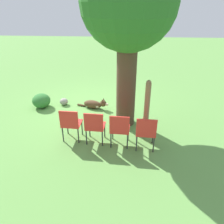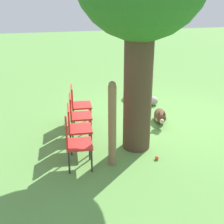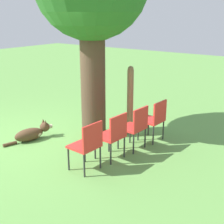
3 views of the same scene
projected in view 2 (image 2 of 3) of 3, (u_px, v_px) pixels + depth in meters
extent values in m
plane|color=#609947|center=(156.00, 124.00, 6.80)|extent=(30.00, 30.00, 0.00)
cylinder|color=#4C3828|center=(138.00, 84.00, 5.40)|extent=(0.50, 0.50, 2.45)
ellipsoid|color=#513823|center=(160.00, 115.00, 6.92)|extent=(0.41, 0.65, 0.26)
ellipsoid|color=#C6B293|center=(160.00, 119.00, 6.77)|extent=(0.27, 0.26, 0.15)
sphere|color=#513823|center=(161.00, 118.00, 6.56)|extent=(0.25, 0.25, 0.20)
cylinder|color=#C6B293|center=(162.00, 121.00, 6.46)|extent=(0.11, 0.11, 0.08)
cone|color=#513823|center=(164.00, 113.00, 6.51)|extent=(0.06, 0.06, 0.09)
cone|color=#513823|center=(159.00, 113.00, 6.52)|extent=(0.06, 0.06, 0.09)
cylinder|color=#513823|center=(158.00, 112.00, 7.33)|extent=(0.13, 0.28, 0.06)
cylinder|color=#846647|center=(112.00, 127.00, 5.03)|extent=(0.13, 0.13, 1.38)
sphere|color=#846647|center=(112.00, 85.00, 4.76)|extent=(0.12, 0.12, 0.12)
cube|color=red|center=(81.00, 105.00, 6.70)|extent=(0.44, 0.46, 0.04)
cube|color=red|center=(72.00, 96.00, 6.59)|extent=(0.06, 0.44, 0.41)
cylinder|color=#2D2D2D|center=(89.00, 111.00, 6.98)|extent=(0.03, 0.03, 0.40)
cylinder|color=#2D2D2D|center=(91.00, 117.00, 6.63)|extent=(0.03, 0.03, 0.40)
cylinder|color=#2D2D2D|center=(73.00, 112.00, 6.93)|extent=(0.03, 0.03, 0.40)
cylinder|color=#2D2D2D|center=(74.00, 118.00, 6.58)|extent=(0.03, 0.03, 0.40)
cube|color=red|center=(81.00, 116.00, 6.15)|extent=(0.44, 0.46, 0.04)
cube|color=red|center=(70.00, 106.00, 6.04)|extent=(0.06, 0.44, 0.41)
cylinder|color=#2D2D2D|center=(89.00, 122.00, 6.44)|extent=(0.03, 0.03, 0.40)
cylinder|color=#2D2D2D|center=(91.00, 129.00, 6.09)|extent=(0.03, 0.03, 0.40)
cylinder|color=#2D2D2D|center=(72.00, 123.00, 6.38)|extent=(0.03, 0.03, 0.40)
cylinder|color=#2D2D2D|center=(73.00, 131.00, 6.04)|extent=(0.03, 0.03, 0.40)
cube|color=red|center=(80.00, 129.00, 5.61)|extent=(0.44, 0.46, 0.04)
cube|color=red|center=(69.00, 118.00, 5.50)|extent=(0.06, 0.44, 0.41)
cylinder|color=#2D2D2D|center=(89.00, 134.00, 5.89)|extent=(0.03, 0.03, 0.40)
cylinder|color=#2D2D2D|center=(91.00, 144.00, 5.54)|extent=(0.03, 0.03, 0.40)
cylinder|color=#2D2D2D|center=(70.00, 136.00, 5.84)|extent=(0.03, 0.03, 0.40)
cylinder|color=#2D2D2D|center=(71.00, 145.00, 5.49)|extent=(0.03, 0.03, 0.40)
cube|color=red|center=(79.00, 144.00, 5.06)|extent=(0.44, 0.46, 0.04)
cube|color=red|center=(66.00, 133.00, 4.95)|extent=(0.06, 0.44, 0.41)
cylinder|color=#2D2D2D|center=(90.00, 149.00, 5.34)|extent=(0.03, 0.03, 0.40)
cylinder|color=#2D2D2D|center=(92.00, 161.00, 5.00)|extent=(0.03, 0.03, 0.40)
cylinder|color=#2D2D2D|center=(68.00, 151.00, 5.29)|extent=(0.03, 0.03, 0.40)
cylinder|color=#2D2D2D|center=(69.00, 163.00, 4.94)|extent=(0.03, 0.03, 0.40)
sphere|color=#E54C33|center=(157.00, 158.00, 5.41)|extent=(0.07, 0.07, 0.07)
ellipsoid|color=gray|center=(153.00, 101.00, 7.85)|extent=(0.25, 0.27, 0.22)
ellipsoid|color=#337533|center=(137.00, 89.00, 8.36)|extent=(0.56, 0.56, 0.45)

